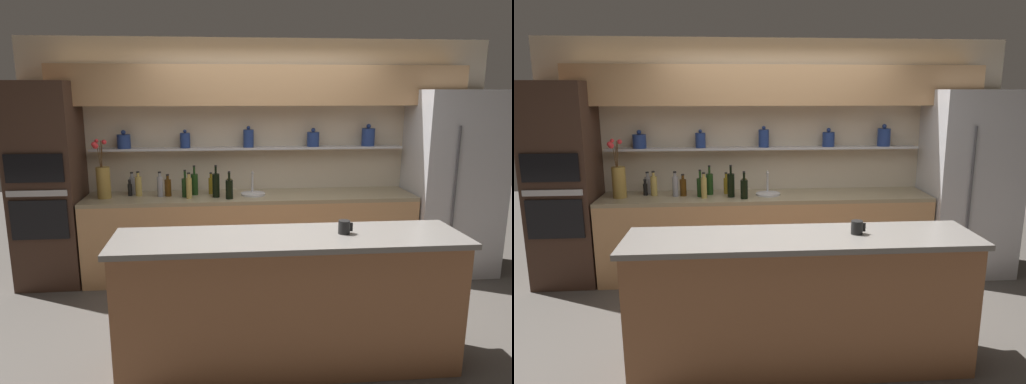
% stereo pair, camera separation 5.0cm
% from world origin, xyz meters
% --- Properties ---
extents(ground_plane, '(12.00, 12.00, 0.00)m').
position_xyz_m(ground_plane, '(0.00, 0.00, 0.00)').
color(ground_plane, '#4C4742').
extents(back_wall_unit, '(5.20, 0.44, 2.60)m').
position_xyz_m(back_wall_unit, '(-0.00, 1.53, 1.55)').
color(back_wall_unit, beige).
rests_on(back_wall_unit, ground_plane).
extents(back_counter_unit, '(3.57, 0.62, 0.92)m').
position_xyz_m(back_counter_unit, '(-0.14, 1.24, 0.46)').
color(back_counter_unit, tan).
rests_on(back_counter_unit, ground_plane).
extents(island_counter, '(2.52, 0.61, 1.02)m').
position_xyz_m(island_counter, '(0.00, -0.54, 0.51)').
color(island_counter, '#99603D').
rests_on(island_counter, ground_plane).
extents(refrigerator, '(0.93, 0.73, 2.05)m').
position_xyz_m(refrigerator, '(2.13, 1.20, 1.02)').
color(refrigerator, '#B7B7BC').
rests_on(refrigerator, ground_plane).
extents(oven_tower, '(0.66, 0.64, 2.13)m').
position_xyz_m(oven_tower, '(-2.27, 1.24, 1.06)').
color(oven_tower, '#3D281E').
rests_on(oven_tower, ground_plane).
extents(flower_vase, '(0.16, 0.14, 0.63)m').
position_xyz_m(flower_vase, '(-1.70, 1.23, 1.12)').
color(flower_vase, olive).
rests_on(flower_vase, back_counter_unit).
extents(sink_fixture, '(0.27, 0.27, 0.25)m').
position_xyz_m(sink_fixture, '(-0.11, 1.25, 0.95)').
color(sink_fixture, '#B7B7BC').
rests_on(sink_fixture, back_counter_unit).
extents(bottle_wine_0, '(0.08, 0.08, 0.32)m').
position_xyz_m(bottle_wine_0, '(-0.75, 1.31, 1.04)').
color(bottle_wine_0, '#193814').
rests_on(bottle_wine_0, back_counter_unit).
extents(bottle_spirit_1, '(0.07, 0.07, 0.24)m').
position_xyz_m(bottle_spirit_1, '(-1.04, 1.26, 1.02)').
color(bottle_spirit_1, '#4C2D0C').
rests_on(bottle_spirit_1, back_counter_unit).
extents(bottle_spirit_2, '(0.06, 0.06, 0.27)m').
position_xyz_m(bottle_spirit_2, '(-1.12, 1.24, 1.04)').
color(bottle_spirit_2, gray).
rests_on(bottle_spirit_2, back_counter_unit).
extents(bottle_spirit_3, '(0.07, 0.07, 0.27)m').
position_xyz_m(bottle_spirit_3, '(-1.35, 1.30, 1.03)').
color(bottle_spirit_3, tan).
rests_on(bottle_spirit_3, back_counter_unit).
extents(bottle_oil_4, '(0.05, 0.05, 0.26)m').
position_xyz_m(bottle_oil_4, '(-0.38, 1.18, 1.03)').
color(bottle_oil_4, '#47380A').
rests_on(bottle_oil_4, back_counter_unit).
extents(bottle_sauce_5, '(0.05, 0.05, 0.18)m').
position_xyz_m(bottle_sauce_5, '(-1.45, 1.32, 1.00)').
color(bottle_sauce_5, black).
rests_on(bottle_sauce_5, back_counter_unit).
extents(bottle_spirit_6, '(0.06, 0.06, 0.28)m').
position_xyz_m(bottle_spirit_6, '(-0.80, 1.13, 1.04)').
color(bottle_spirit_6, tan).
rests_on(bottle_spirit_6, back_counter_unit).
extents(bottle_wine_7, '(0.08, 0.08, 0.29)m').
position_xyz_m(bottle_wine_7, '(-0.38, 1.08, 1.03)').
color(bottle_wine_7, black).
rests_on(bottle_wine_7, back_counter_unit).
extents(bottle_oil_8, '(0.06, 0.06, 0.24)m').
position_xyz_m(bottle_oil_8, '(-0.57, 1.34, 1.02)').
color(bottle_oil_8, olive).
rests_on(bottle_oil_8, back_counter_unit).
extents(bottle_spirit_9, '(0.06, 0.06, 0.25)m').
position_xyz_m(bottle_spirit_9, '(-1.44, 1.40, 1.02)').
color(bottle_spirit_9, gray).
rests_on(bottle_spirit_9, back_counter_unit).
extents(bottle_wine_10, '(0.07, 0.07, 0.29)m').
position_xyz_m(bottle_wine_10, '(-0.85, 1.21, 1.03)').
color(bottle_wine_10, '#193814').
rests_on(bottle_wine_10, back_counter_unit).
extents(bottle_wine_11, '(0.08, 0.08, 0.35)m').
position_xyz_m(bottle_wine_11, '(-0.52, 1.17, 1.05)').
color(bottle_wine_11, black).
rests_on(bottle_wine_11, back_counter_unit).
extents(coffee_mug, '(0.11, 0.09, 0.10)m').
position_xyz_m(coffee_mug, '(0.40, -0.52, 1.07)').
color(coffee_mug, black).
rests_on(coffee_mug, island_counter).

